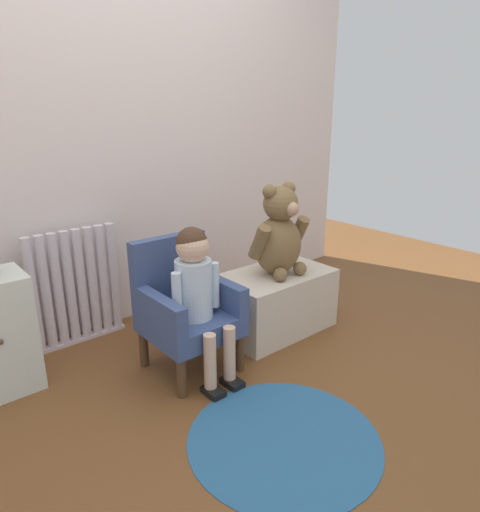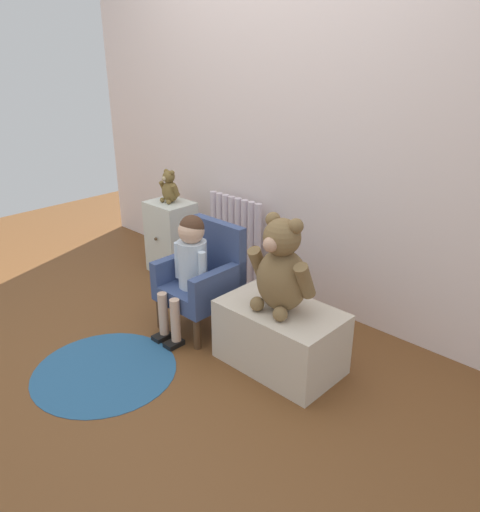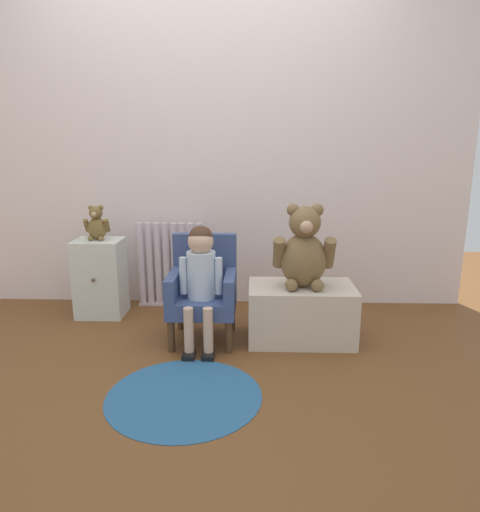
{
  "view_description": "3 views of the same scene",
  "coord_description": "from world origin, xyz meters",
  "views": [
    {
      "loc": [
        -1.07,
        -1.17,
        1.23
      ],
      "look_at": [
        0.4,
        0.56,
        0.49
      ],
      "focal_mm": 32.0,
      "sensor_mm": 36.0,
      "label": 1
    },
    {
      "loc": [
        2.05,
        -1.26,
        1.59
      ],
      "look_at": [
        0.3,
        0.56,
        0.53
      ],
      "focal_mm": 35.0,
      "sensor_mm": 36.0,
      "label": 2
    },
    {
      "loc": [
        0.34,
        -2.14,
        1.18
      ],
      "look_at": [
        0.25,
        0.58,
        0.52
      ],
      "focal_mm": 32.0,
      "sensor_mm": 36.0,
      "label": 3
    }
  ],
  "objects": [
    {
      "name": "ground_plane",
      "position": [
        0.0,
        0.0,
        0.0
      ],
      "size": [
        6.0,
        6.0,
        0.0
      ],
      "primitive_type": "plane",
      "color": "brown"
    },
    {
      "name": "back_wall",
      "position": [
        0.0,
        1.24,
        1.2
      ],
      "size": [
        3.8,
        0.05,
        2.4
      ],
      "primitive_type": "cube",
      "color": "silver",
      "rests_on": "ground_plane"
    },
    {
      "name": "radiator",
      "position": [
        -0.28,
        1.12,
        0.31
      ],
      "size": [
        0.5,
        0.05,
        0.63
      ],
      "color": "silver",
      "rests_on": "ground_plane"
    },
    {
      "name": "child_armchair",
      "position": [
        0.03,
        0.54,
        0.32
      ],
      "size": [
        0.4,
        0.4,
        0.64
      ],
      "color": "#394B78",
      "rests_on": "ground_plane"
    },
    {
      "name": "child_figure",
      "position": [
        0.03,
        0.43,
        0.47
      ],
      "size": [
        0.25,
        0.35,
        0.73
      ],
      "color": "silver",
      "rests_on": "ground_plane"
    },
    {
      "name": "low_bench",
      "position": [
        0.63,
        0.52,
        0.17
      ],
      "size": [
        0.64,
        0.39,
        0.35
      ],
      "primitive_type": "cube",
      "color": "beige",
      "rests_on": "ground_plane"
    },
    {
      "name": "large_teddy_bear",
      "position": [
        0.64,
        0.51,
        0.57
      ],
      "size": [
        0.37,
        0.26,
        0.5
      ],
      "color": "brown",
      "rests_on": "low_bench"
    },
    {
      "name": "floor_rug",
      "position": [
        0.01,
        -0.17,
        0.0
      ],
      "size": [
        0.76,
        0.76,
        0.01
      ],
      "primitive_type": "cylinder",
      "color": "#285985",
      "rests_on": "ground_plane"
    }
  ]
}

